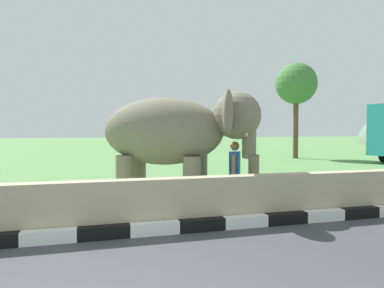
{
  "coord_description": "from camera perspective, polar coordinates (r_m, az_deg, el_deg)",
  "views": [
    {
      "loc": [
        0.02,
        -2.74,
        1.9
      ],
      "look_at": [
        2.2,
        5.14,
        1.6
      ],
      "focal_mm": 31.74,
      "sensor_mm": 36.0,
      "label": 1
    }
  ],
  "objects": [
    {
      "name": "person_handler",
      "position": [
        8.57,
        7.19,
        -4.45
      ],
      "size": [
        0.41,
        0.61,
        1.66
      ],
      "color": "navy",
      "rests_on": "ground_plane"
    },
    {
      "name": "elephant",
      "position": [
        8.53,
        -2.56,
        1.87
      ],
      "size": [
        3.99,
        3.36,
        2.87
      ],
      "color": "#746C59",
      "rests_on": "ground_plane"
    },
    {
      "name": "tree_distant",
      "position": [
        25.45,
        17.1,
        9.54
      ],
      "size": [
        2.91,
        2.91,
        6.76
      ],
      "color": "brown",
      "rests_on": "ground_plane"
    },
    {
      "name": "striped_curb",
      "position": [
        6.37,
        -18.74,
        -14.24
      ],
      "size": [
        16.2,
        0.2,
        0.24
      ],
      "color": "white",
      "rests_on": "ground_plane"
    },
    {
      "name": "barrier_parapet",
      "position": [
        6.85,
        1.71,
        -9.7
      ],
      "size": [
        28.0,
        0.36,
        1.0
      ],
      "primitive_type": "cube",
      "color": "tan",
      "rests_on": "ground_plane"
    }
  ]
}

